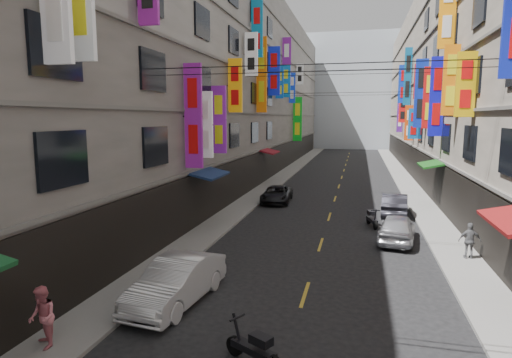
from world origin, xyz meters
The scene contains 17 objects.
sidewalk_left centered at (-6.00, 42.00, 0.06)m, with size 2.00×90.00×0.12m, color slate.
sidewalk_right centered at (6.00, 42.00, 0.06)m, with size 2.00×90.00×0.12m, color slate.
building_row_left centered at (-11.99, 42.00, 9.49)m, with size 10.14×90.00×19.00m.
building_row_right centered at (11.99, 42.00, 9.49)m, with size 10.14×90.00×19.00m.
haze_block centered at (0.00, 92.00, 11.00)m, with size 18.00×8.00×22.00m, color #A5AEB8.
shop_signage centered at (-0.09, 35.36, 9.06)m, with size 14.00×55.00×12.09m.
street_awnings centered at (-1.26, 26.00, 3.00)m, with size 13.99×35.20×0.41m.
overhead_cables centered at (0.00, 30.00, 8.80)m, with size 14.00×38.04×1.24m.
lane_markings centered at (0.00, 39.00, 0.00)m, with size 0.12×80.20×0.01m.
scooter_crossing centered at (-0.68, 13.45, 0.44)m, with size 1.64×0.98×1.14m.
scooter_far_right centered at (2.46, 28.11, 0.44)m, with size 0.70×1.77×1.14m.
car_left_mid centered at (-4.00, 16.32, 0.74)m, with size 1.57×4.50×1.48m, color silver.
car_left_far centered at (-4.00, 33.62, 0.58)m, with size 1.94×4.20×1.17m, color black.
car_right_mid centered at (3.57, 25.35, 0.70)m, with size 1.64×4.08×1.39m, color silver.
car_right_far centered at (3.89, 31.29, 0.69)m, with size 1.47×4.22×1.39m, color #28272F.
pedestrian_lfar centered at (-6.15, 12.77, 0.94)m, with size 0.79×0.54×1.63m, color pink.
pedestrian_rfar centered at (6.32, 23.09, 0.89)m, with size 0.90×0.51×1.54m, color slate.
Camera 1 is at (1.66, 3.99, 6.03)m, focal length 30.00 mm.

